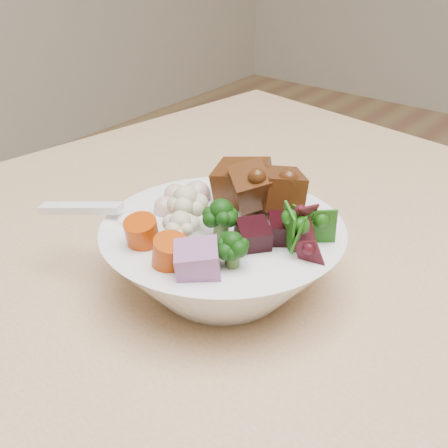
# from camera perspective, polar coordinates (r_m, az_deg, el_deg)

# --- Properties ---
(food_bowl) EXTENTS (0.23, 0.23, 0.12)m
(food_bowl) POSITION_cam_1_polar(r_m,az_deg,el_deg) (0.59, 0.12, -2.74)
(food_bowl) COLOR white
(food_bowl) RESTS_ON dining_table
(soup_spoon) EXTENTS (0.13, 0.07, 0.02)m
(soup_spoon) POSITION_cam_1_polar(r_m,az_deg,el_deg) (0.60, -9.30, 0.47)
(soup_spoon) COLOR white
(soup_spoon) RESTS_ON food_bowl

